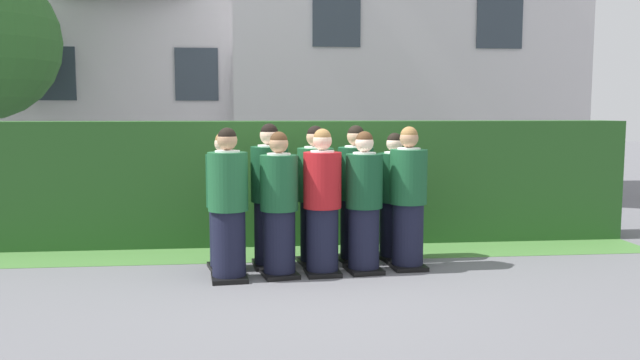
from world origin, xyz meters
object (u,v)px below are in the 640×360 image
Objects in this scene: student_front_row_1 at (279,208)px; student_rear_row_4 at (394,200)px; student_rear_row_0 at (224,205)px; student_rear_row_1 at (270,199)px; student_front_row_4 at (408,201)px; student_front_row_3 at (364,205)px; student_rear_row_3 at (355,197)px; student_rear_row_2 at (315,199)px; student_front_row_0 at (228,208)px; student_in_red_blazer at (322,205)px.

student_rear_row_4 is at bearing 25.27° from student_front_row_1.
student_rear_row_1 is (0.53, 0.07, 0.05)m from student_rear_row_0.
student_front_row_4 is 1.04× the size of student_rear_row_0.
student_rear_row_1 reaches higher than student_front_row_3.
student_rear_row_0 is at bearing 148.08° from student_front_row_1.
student_front_row_3 is at bearing -129.47° from student_rear_row_4.
student_rear_row_0 is at bearing -171.13° from student_rear_row_3.
student_front_row_3 reaches higher than student_rear_row_4.
student_rear_row_1 reaches higher than student_rear_row_4.
student_front_row_4 is 2.15m from student_rear_row_0.
student_front_row_4 is at bearing -17.12° from student_rear_row_2.
student_rear_row_1 reaches higher than student_front_row_0.
student_front_row_0 is 0.49m from student_rear_row_0.
student_front_row_1 is 1.61m from student_rear_row_4.
student_front_row_4 reaches higher than student_rear_row_0.
student_front_row_0 is 1.06× the size of student_rear_row_4.
student_rear_row_1 is 1.02× the size of student_rear_row_2.
student_rear_row_2 is (0.46, 0.54, 0.03)m from student_front_row_1.
student_front_row_3 is at bearing 6.57° from student_in_red_blazer.
student_in_red_blazer is 1.16m from student_rear_row_4.
student_rear_row_2 is (0.55, 0.08, -0.01)m from student_rear_row_1.
student_rear_row_2 is at bearing -170.04° from student_rear_row_3.
student_rear_row_1 is 0.56m from student_rear_row_2.
student_rear_row_2 reaches higher than student_front_row_3.
student_front_row_4 is 1.06× the size of student_rear_row_4.
student_rear_row_2 reaches higher than student_front_row_0.
student_in_red_blazer is 0.50m from student_rear_row_2.
student_rear_row_3 is (1.05, 0.17, -0.01)m from student_rear_row_1.
student_rear_row_0 is 0.54m from student_rear_row_1.
student_front_row_0 is 2.10m from student_front_row_4.
student_front_row_0 reaches higher than student_rear_row_0.
student_in_red_blazer is (1.04, 0.14, -0.01)m from student_front_row_0.
student_rear_row_2 reaches higher than student_front_row_1.
student_rear_row_3 is (-0.56, 0.41, 0.00)m from student_front_row_4.
student_front_row_3 is at bearing 7.36° from student_front_row_0.
student_rear_row_3 is at bearing 25.55° from student_front_row_0.
student_front_row_3 is at bearing -88.57° from student_rear_row_3.
student_front_row_0 is 1.01× the size of student_in_red_blazer.
student_rear_row_0 is 2.10m from student_rear_row_4.
student_rear_row_1 is 1.07m from student_rear_row_3.
student_rear_row_0 is 0.96× the size of student_rear_row_2.
student_front_row_0 is at bearing -172.27° from student_in_red_blazer.
student_rear_row_3 is (1.58, 0.25, 0.03)m from student_rear_row_0.
student_rear_row_3 reaches higher than student_in_red_blazer.
student_rear_row_0 is 1.02× the size of student_rear_row_4.
student_rear_row_0 is (-1.10, 0.34, -0.02)m from student_in_red_blazer.
student_in_red_blazer reaches higher than student_front_row_3.
student_in_red_blazer is at bearing 7.73° from student_front_row_0.
student_rear_row_2 is at bearing 92.80° from student_in_red_blazer.
student_in_red_blazer is at bearing -87.20° from student_rear_row_2.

